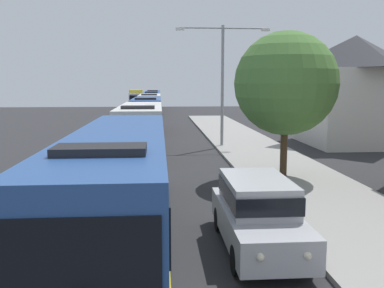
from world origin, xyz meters
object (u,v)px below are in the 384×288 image
at_px(white_suv, 257,211).
at_px(streetlamp_mid, 223,72).
at_px(box_truck_oncoming, 136,97).
at_px(bus_second_in_line, 141,128).
at_px(bus_tail_end, 153,98).
at_px(bus_middle, 147,114).
at_px(bus_fourth_in_line, 150,106).
at_px(bus_rear, 152,101).
at_px(bus_lead, 120,180).
at_px(roadside_tree, 286,84).

distance_m(white_suv, streetlamp_mid, 18.48).
height_order(box_truck_oncoming, streetlamp_mid, streetlamp_mid).
xyz_separation_m(bus_second_in_line, bus_tail_end, (0.00, 50.80, 0.00)).
bearing_deg(white_suv, bus_middle, 97.66).
height_order(bus_fourth_in_line, streetlamp_mid, streetlamp_mid).
bearing_deg(white_suv, bus_fourth_in_line, 95.26).
relative_size(bus_fourth_in_line, bus_rear, 0.92).
distance_m(bus_middle, streetlamp_mid, 11.50).
bearing_deg(bus_second_in_line, bus_lead, -90.00).
distance_m(bus_rear, box_truck_oncoming, 18.32).
relative_size(bus_lead, bus_tail_end, 1.05).
xyz_separation_m(bus_rear, streetlamp_mid, (5.40, -34.94, 3.44)).
height_order(white_suv, box_truck_oncoming, box_truck_oncoming).
bearing_deg(roadside_tree, bus_rear, 98.55).
bearing_deg(bus_lead, bus_middle, 90.00).
height_order(bus_second_in_line, roadside_tree, roadside_tree).
height_order(bus_lead, streetlamp_mid, streetlamp_mid).
xyz_separation_m(box_truck_oncoming, streetlamp_mid, (8.70, -52.96, 3.43)).
height_order(bus_fourth_in_line, box_truck_oncoming, bus_fourth_in_line).
bearing_deg(bus_middle, bus_lead, -90.00).
distance_m(bus_middle, roadside_tree, 20.88).
xyz_separation_m(bus_fourth_in_line, roadside_tree, (6.76, -32.22, 2.68)).
distance_m(bus_tail_end, white_suv, 65.90).
bearing_deg(bus_second_in_line, white_suv, -76.14).
relative_size(bus_lead, roadside_tree, 1.90).
relative_size(bus_middle, bus_rear, 0.88).
bearing_deg(bus_rear, bus_fourth_in_line, -90.00).
height_order(bus_tail_end, streetlamp_mid, streetlamp_mid).
relative_size(bus_second_in_line, roadside_tree, 1.63).
relative_size(bus_second_in_line, bus_fourth_in_line, 0.97).
distance_m(bus_lead, bus_middle, 26.43).
bearing_deg(bus_tail_end, streetlamp_mid, -83.56).
bearing_deg(bus_second_in_line, bus_tail_end, 90.00).
bearing_deg(roadside_tree, box_truck_oncoming, 99.08).
relative_size(bus_rear, box_truck_oncoming, 1.70).
xyz_separation_m(bus_middle, box_truck_oncoming, (-3.30, 43.41, 0.01)).
height_order(bus_middle, bus_tail_end, same).
bearing_deg(bus_tail_end, bus_middle, -90.00).
relative_size(bus_fourth_in_line, bus_tail_end, 0.93).
bearing_deg(bus_tail_end, box_truck_oncoming, 122.83).
distance_m(white_suv, box_truck_oncoming, 71.25).
xyz_separation_m(bus_second_in_line, streetlamp_mid, (5.40, 2.95, 3.44)).
height_order(box_truck_oncoming, roadside_tree, roadside_tree).
xyz_separation_m(white_suv, streetlamp_mid, (1.70, 17.94, 4.10)).
distance_m(bus_fourth_in_line, bus_rear, 12.73).
xyz_separation_m(bus_second_in_line, box_truck_oncoming, (-3.30, 55.91, 0.01)).
distance_m(bus_tail_end, box_truck_oncoming, 6.09).
bearing_deg(streetlamp_mid, box_truck_oncoming, 99.33).
xyz_separation_m(bus_fourth_in_line, box_truck_oncoming, (-3.30, 30.76, 0.01)).
relative_size(streetlamp_mid, roadside_tree, 1.23).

